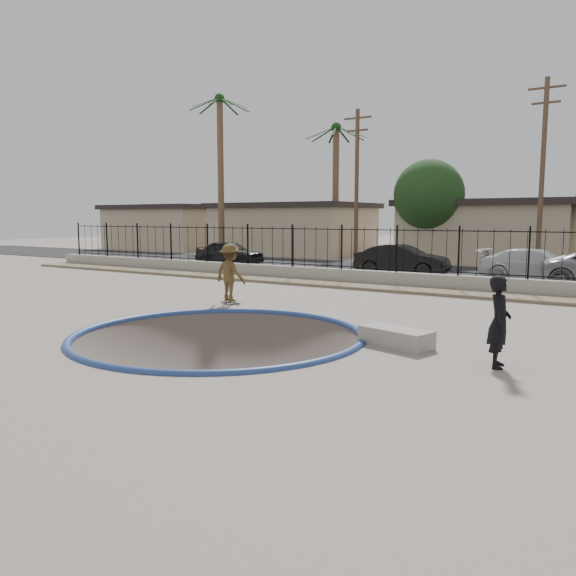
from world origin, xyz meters
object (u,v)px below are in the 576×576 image
Objects in this scene: car_a at (230,253)px; car_c at (537,265)px; car_b at (402,260)px; videographer at (499,322)px; skater at (230,276)px; concrete_ledge at (396,337)px; skateboard at (231,303)px.

car_c is at bearing -93.12° from car_a.
car_c is at bearing -86.85° from car_b.
videographer is at bearing -172.67° from car_c.
skater is 1.16× the size of concrete_ledge.
car_c is (16.73, 0.26, -0.00)m from car_a.
concrete_ledge is at bearing 178.82° from car_c.
videographer is at bearing -154.71° from car_b.
skater is at bearing 157.58° from concrete_ledge.
car_a is (-16.13, 14.55, 0.55)m from concrete_ledge.
videographer is at bearing -22.10° from skateboard.
skateboard is 9.73m from videographer.
car_a is at bearing 137.95° from concrete_ledge.
concrete_ledge is (6.80, -2.81, 0.15)m from skateboard.
skateboard is 0.42× the size of videographer.
concrete_ledge is 0.33× the size of car_c.
videographer is 0.36× the size of car_c.
car_a is at bearing 86.71° from car_b.
concrete_ledge is 14.83m from car_c.
skater is 0.88m from skateboard.
car_a is 16.73m from car_c.
skater is at bearing 58.02° from videographer.
car_a is 10.76m from car_b.
skater is 0.45× the size of car_a.
videographer is (9.07, -3.42, -0.06)m from skater.
car_b is (-7.64, 14.89, -0.10)m from videographer.
concrete_ledge is 15.27m from car_b.
videographer is 2.45m from concrete_ledge.
skateboard is at bearing 58.02° from videographer.
concrete_ledge reaches higher than skateboard.
skateboard is at bearing 7.54° from skater.
car_b is 5.99m from car_c.
concrete_ledge is 21.72m from car_a.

